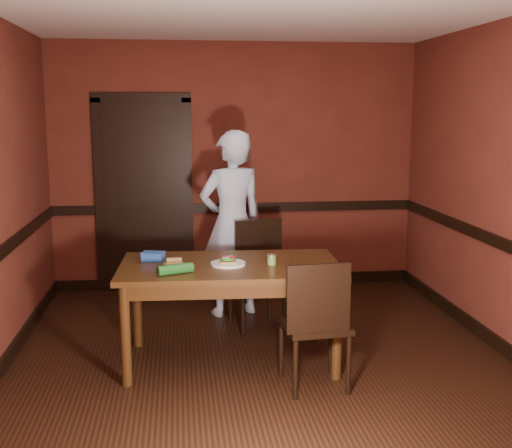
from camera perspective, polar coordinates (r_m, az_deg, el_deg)
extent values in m
cube|color=black|center=(5.22, 0.47, -12.10)|extent=(4.00, 4.50, 0.01)
cube|color=white|center=(4.89, 0.52, 18.65)|extent=(4.00, 4.50, 0.01)
cube|color=#5C251C|center=(7.10, -1.86, 5.08)|extent=(4.00, 0.02, 2.70)
cube|color=#5C251C|center=(2.69, 6.71, -3.41)|extent=(4.00, 0.02, 2.70)
cube|color=#5C251C|center=(5.50, 21.66, 2.88)|extent=(0.02, 4.50, 2.70)
cube|color=black|center=(7.14, -1.83, 1.47)|extent=(4.00, 0.03, 0.10)
cube|color=black|center=(5.56, 21.22, -1.72)|extent=(0.03, 4.50, 0.10)
cube|color=black|center=(7.31, -1.79, -5.05)|extent=(4.00, 0.03, 0.12)
cube|color=black|center=(5.34, -21.64, -11.65)|extent=(0.03, 4.50, 0.12)
cube|color=black|center=(5.79, 20.68, -9.89)|extent=(0.03, 4.50, 0.12)
cube|color=black|center=(7.08, -9.91, 2.27)|extent=(0.85, 0.04, 2.05)
cube|color=black|center=(7.14, -13.72, 2.19)|extent=(0.10, 0.06, 2.15)
cube|color=black|center=(7.09, -6.06, 2.37)|extent=(0.10, 0.06, 2.15)
cube|color=black|center=(7.03, -10.17, 10.99)|extent=(1.05, 0.06, 0.10)
cube|color=#351F0D|center=(5.09, -2.28, -7.92)|extent=(1.74, 1.03, 0.80)
imported|color=silver|center=(6.16, -2.16, 0.03)|extent=(0.76, 0.62, 1.79)
cylinder|color=silver|center=(4.95, -2.50, -3.57)|extent=(0.27, 0.27, 0.01)
cube|color=#9C7D4B|center=(4.95, -2.50, -3.39)|extent=(0.12, 0.11, 0.02)
ellipsoid|color=green|center=(4.95, -2.50, -3.13)|extent=(0.11, 0.10, 0.03)
cylinder|color=#B60319|center=(4.95, -2.81, -2.90)|extent=(0.05, 0.05, 0.01)
cylinder|color=#B60319|center=(4.93, -2.13, -2.95)|extent=(0.05, 0.05, 0.01)
cylinder|color=#7BAE63|center=(4.91, -2.84, -3.02)|extent=(0.03, 0.03, 0.01)
cylinder|color=#7BAE63|center=(4.97, -2.23, -2.87)|extent=(0.03, 0.03, 0.01)
cylinder|color=#7BAE63|center=(4.94, -2.50, -2.94)|extent=(0.03, 0.03, 0.01)
cylinder|color=#5F8C3F|center=(4.95, 1.39, -3.23)|extent=(0.07, 0.07, 0.07)
cylinder|color=#B6B5AE|center=(4.94, 1.39, -2.77)|extent=(0.07, 0.07, 0.01)
cylinder|color=silver|center=(4.99, -7.26, -3.57)|extent=(0.15, 0.15, 0.01)
cube|color=#F0CF76|center=(4.98, -7.27, -3.30)|extent=(0.11, 0.08, 0.04)
cube|color=blue|center=(5.13, -9.13, -2.93)|extent=(0.19, 0.15, 0.06)
cube|color=blue|center=(5.12, -9.14, -2.53)|extent=(0.20, 0.16, 0.01)
cylinder|color=#19501B|center=(4.70, -7.19, -4.00)|extent=(0.28, 0.17, 0.07)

